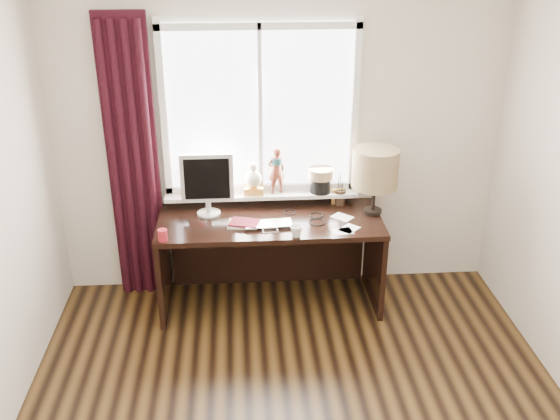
{
  "coord_description": "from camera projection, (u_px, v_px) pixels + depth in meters",
  "views": [
    {
      "loc": [
        -0.32,
        -2.63,
        2.8
      ],
      "look_at": [
        -0.05,
        1.25,
        1.0
      ],
      "focal_mm": 40.0,
      "sensor_mm": 36.0,
      "label": 1
    }
  ],
  "objects": [
    {
      "name": "mug",
      "position": [
        296.0,
        231.0,
        4.45
      ],
      "size": [
        0.12,
        0.12,
        0.09
      ],
      "primitive_type": "imported",
      "rotation": [
        0.0,
        0.0,
        0.45
      ],
      "color": "white",
      "rests_on": "desk"
    },
    {
      "name": "desk",
      "position": [
        269.0,
        242.0,
        4.92
      ],
      "size": [
        1.7,
        0.7,
        0.75
      ],
      "color": "black",
      "rests_on": "floor"
    },
    {
      "name": "brush_holder",
      "position": [
        340.0,
        197.0,
        4.96
      ],
      "size": [
        0.09,
        0.09,
        0.25
      ],
      "color": "black",
      "rests_on": "desk"
    },
    {
      "name": "curtain",
      "position": [
        133.0,
        165.0,
        4.76
      ],
      "size": [
        0.38,
        0.09,
        2.25
      ],
      "color": "black",
      "rests_on": "floor"
    },
    {
      "name": "table_lamp",
      "position": [
        375.0,
        169.0,
        4.68
      ],
      "size": [
        0.35,
        0.35,
        0.52
      ],
      "color": "black",
      "rests_on": "desk"
    },
    {
      "name": "notebook_stack",
      "position": [
        244.0,
        223.0,
        4.63
      ],
      "size": [
        0.25,
        0.2,
        0.03
      ],
      "color": "beige",
      "rests_on": "desk"
    },
    {
      "name": "icon_frame",
      "position": [
        338.0,
        197.0,
        4.96
      ],
      "size": [
        0.1,
        0.03,
        0.13
      ],
      "color": "gold",
      "rests_on": "desk"
    },
    {
      "name": "wall_back",
      "position": [
        280.0,
        134.0,
        4.84
      ],
      "size": [
        3.5,
        0.0,
        2.6
      ],
      "primitive_type": "cube",
      "rotation": [
        1.57,
        0.0,
        0.0
      ],
      "color": "beige",
      "rests_on": "ground"
    },
    {
      "name": "red_cup",
      "position": [
        163.0,
        235.0,
        4.39
      ],
      "size": [
        0.07,
        0.07,
        0.09
      ],
      "primitive_type": "cylinder",
      "color": "maroon",
      "rests_on": "desk"
    },
    {
      "name": "desk_cables",
      "position": [
        310.0,
        217.0,
        4.75
      ],
      "size": [
        0.33,
        0.33,
        0.01
      ],
      "color": "black",
      "rests_on": "desk"
    },
    {
      "name": "laptop",
      "position": [
        269.0,
        224.0,
        4.62
      ],
      "size": [
        0.37,
        0.25,
        0.03
      ],
      "primitive_type": "imported",
      "rotation": [
        0.0,
        0.0,
        0.06
      ],
      "color": "silver",
      "rests_on": "desk"
    },
    {
      "name": "window",
      "position": [
        262.0,
        136.0,
        4.79
      ],
      "size": [
        1.52,
        0.21,
        1.4
      ],
      "color": "white",
      "rests_on": "ground"
    },
    {
      "name": "monitor",
      "position": [
        207.0,
        181.0,
        4.69
      ],
      "size": [
        0.4,
        0.18,
        0.49
      ],
      "color": "beige",
      "rests_on": "desk"
    },
    {
      "name": "loose_papers",
      "position": [
        344.0,
        226.0,
        4.63
      ],
      "size": [
        0.23,
        0.4,
        0.0
      ],
      "color": "white",
      "rests_on": "desk"
    }
  ]
}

